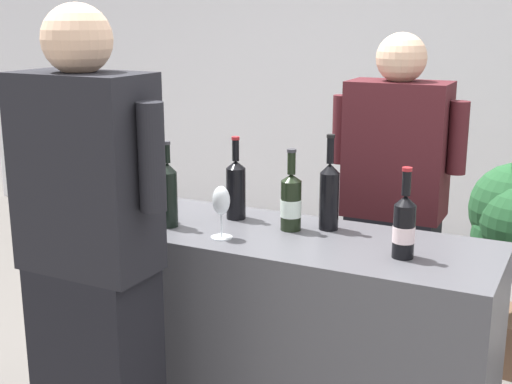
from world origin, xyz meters
TOP-DOWN VIEW (x-y plane):
  - wall_back at (0.00, 2.60)m, footprint 8.00×0.10m
  - counter at (0.00, 0.00)m, footprint 1.85×0.55m
  - wine_bottle_0 at (0.14, 0.06)m, footprint 0.08×0.08m
  - wine_bottle_1 at (0.60, -0.05)m, footprint 0.08×0.08m
  - wine_bottle_2 at (-0.12, 0.11)m, footprint 0.08×0.08m
  - wine_bottle_3 at (-0.40, -0.06)m, footprint 0.08×0.08m
  - wine_bottle_4 at (-0.31, -0.10)m, footprint 0.07×0.07m
  - wine_bottle_5 at (0.26, 0.14)m, footprint 0.07×0.07m
  - wine_bottle_6 at (-0.78, -0.06)m, footprint 0.08×0.08m
  - wine_glass at (-0.05, -0.14)m, footprint 0.08×0.08m
  - ice_bucket at (-0.58, 0.06)m, footprint 0.19×0.19m
  - person_server at (0.38, 0.65)m, footprint 0.59×0.24m
  - person_guest at (-0.28, -0.60)m, footprint 0.59×0.25m

SIDE VIEW (x-z plane):
  - counter at x=0.00m, z-range 0.00..0.93m
  - person_server at x=0.38m, z-range -0.02..1.64m
  - person_guest at x=-0.28m, z-range -0.02..1.74m
  - wine_bottle_3 at x=-0.40m, z-range 0.89..1.18m
  - wine_bottle_0 at x=0.14m, z-range 0.88..1.20m
  - wine_bottle_1 at x=0.60m, z-range 0.88..1.20m
  - ice_bucket at x=-0.58m, z-range 0.93..1.17m
  - wine_bottle_2 at x=-0.12m, z-range 0.89..1.22m
  - wine_bottle_6 at x=-0.78m, z-range 0.89..1.22m
  - wine_glass at x=-0.05m, z-range 0.96..1.16m
  - wine_bottle_4 at x=-0.31m, z-range 0.89..1.23m
  - wine_bottle_5 at x=0.26m, z-range 0.88..1.25m
  - wall_back at x=0.00m, z-range 0.00..2.80m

